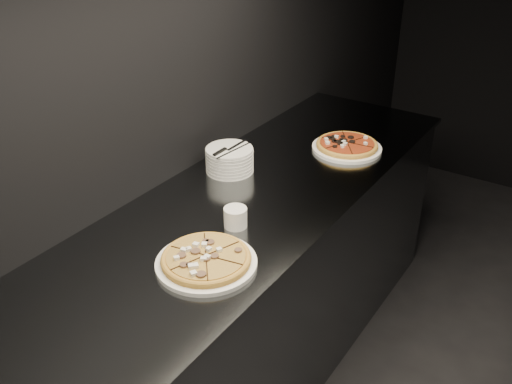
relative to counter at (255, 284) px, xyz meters
The scene contains 7 objects.
wall_left 1.01m from the counter, behind, with size 0.02×5.00×2.80m, color black.
counter is the anchor object (origin of this frame).
pizza_mushroom 0.70m from the counter, 74.38° to the right, with size 0.35×0.35×0.04m.
pizza_tomato 0.77m from the counter, 78.02° to the left, with size 0.32×0.32×0.04m.
plate_stack 0.56m from the counter, 152.00° to the left, with size 0.20×0.20×0.11m.
cutlery 0.61m from the counter, 154.64° to the left, with size 0.08×0.21×0.01m.
ramekin 0.56m from the counter, 72.06° to the right, with size 0.09×0.09×0.07m.
Camera 1 is at (-1.01, -1.66, 2.04)m, focal length 40.00 mm.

